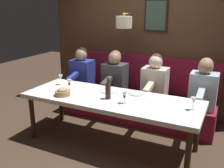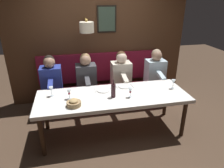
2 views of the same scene
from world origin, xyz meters
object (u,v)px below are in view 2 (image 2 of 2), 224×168
diner_far (51,77)px  wine_glass_3 (69,92)px  diner_near (121,71)px  wine_glass_1 (173,82)px  bread_bowl (74,103)px  wine_glass_0 (130,91)px  diner_middle (86,74)px  wine_glass_2 (51,90)px  wine_bottle (113,90)px  diner_nearest (155,69)px  dining_table (113,98)px

diner_far → wine_glass_3: 0.93m
diner_near → wine_glass_1: bearing=-138.4°
wine_glass_1 → bread_bowl: (-0.28, 1.76, -0.07)m
diner_near → wine_glass_0: 1.01m
diner_near → wine_glass_0: diner_near is taller
diner_near → wine_glass_3: 1.38m
wine_glass_0 → diner_middle: bearing=31.8°
wine_glass_0 → wine_glass_2: size_ratio=1.00×
wine_glass_0 → wine_glass_2: 1.29m
diner_far → wine_bottle: size_ratio=2.64×
diner_nearest → diner_far: (0.00, 2.16, 0.00)m
dining_table → diner_nearest: diner_nearest is taller
diner_middle → wine_bottle: size_ratio=2.64×
wine_bottle → diner_nearest: bearing=-50.0°
diner_nearest → wine_bottle: size_ratio=2.64×
diner_middle → wine_glass_3: (-0.87, 0.35, 0.04)m
diner_near → wine_glass_2: 1.53m
wine_glass_3 → dining_table: bearing=-91.4°
diner_near → bread_bowl: size_ratio=3.60×
diner_far → wine_glass_2: 0.71m
dining_table → diner_near: diner_near is taller
dining_table → wine_bottle: 0.19m
wine_glass_1 → diner_near: bearing=41.6°
wine_bottle → bread_bowl: wine_bottle is taller
diner_middle → diner_near: bearing=-90.0°
wine_glass_0 → bread_bowl: wine_glass_0 is taller
diner_far → bread_bowl: (-1.12, -0.39, -0.03)m
diner_near → wine_glass_3: size_ratio=4.82×
diner_far → bread_bowl: diner_far is taller
diner_far → wine_glass_3: size_ratio=4.82×
diner_middle → wine_glass_2: size_ratio=4.82×
wine_glass_1 → wine_bottle: wine_bottle is taller
diner_middle → wine_bottle: bearing=-159.6°
dining_table → bread_bowl: 0.70m
dining_table → wine_bottle: wine_bottle is taller
wine_glass_1 → wine_bottle: 1.12m
dining_table → diner_nearest: bearing=-51.9°
wine_glass_3 → wine_glass_1: bearing=-89.1°
wine_glass_2 → wine_glass_1: bearing=-93.6°
diner_far → diner_middle: bearing=-90.0°
dining_table → wine_glass_1: bearing=-87.6°
diner_middle → wine_bottle: diner_middle is taller
wine_glass_0 → wine_glass_1: same height
dining_table → diner_far: diner_far is taller
dining_table → wine_glass_2: wine_glass_2 is taller
dining_table → diner_near: (0.88, -0.37, 0.14)m
diner_nearest → wine_bottle: 1.48m
wine_glass_1 → diner_middle: bearing=60.3°
dining_table → diner_far: size_ratio=3.18×
wine_bottle → bread_bowl: 0.67m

